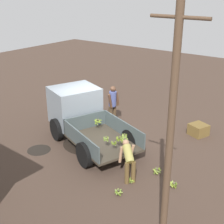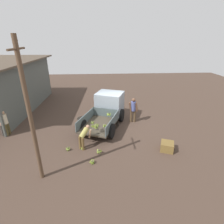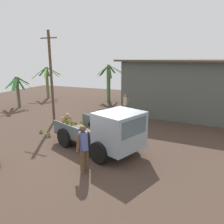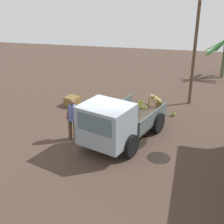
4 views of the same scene
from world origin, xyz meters
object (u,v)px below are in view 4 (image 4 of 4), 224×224
banana_bunch_on_ground_0 (140,108)px  wooden_crate_0 (72,101)px  person_foreground_visitor (72,117)px  person_worker_loading (156,102)px  utility_pole (195,49)px  banana_bunch_on_ground_3 (173,114)px  banana_bunch_on_ground_2 (157,113)px  banana_bunch_on_ground_1 (148,103)px  cargo_truck (112,124)px

banana_bunch_on_ground_0 → wooden_crate_0: size_ratio=0.45×
person_foreground_visitor → person_worker_loading: bearing=-36.1°
utility_pole → wooden_crate_0: bearing=-75.4°
person_worker_loading → banana_bunch_on_ground_3: size_ratio=4.98×
wooden_crate_0 → banana_bunch_on_ground_0: bearing=91.0°
banana_bunch_on_ground_3 → person_worker_loading: bearing=-74.6°
utility_pole → person_foreground_visitor: utility_pole is taller
utility_pole → banana_bunch_on_ground_2: (1.90, -1.55, -2.81)m
utility_pole → person_foreground_visitor: bearing=-43.4°
person_worker_loading → banana_bunch_on_ground_1: (-1.36, -0.46, -0.62)m
banana_bunch_on_ground_3 → utility_pole: bearing=157.3°
utility_pole → banana_bunch_on_ground_0: 3.97m
wooden_crate_0 → banana_bunch_on_ground_3: bearing=86.7°
person_worker_loading → banana_bunch_on_ground_0: (-0.60, -0.80, -0.59)m
banana_bunch_on_ground_0 → banana_bunch_on_ground_2: size_ratio=1.33×
person_worker_loading → banana_bunch_on_ground_2: bearing=-162.4°
banana_bunch_on_ground_2 → wooden_crate_0: size_ratio=0.34×
banana_bunch_on_ground_3 → cargo_truck: bearing=-32.6°
banana_bunch_on_ground_1 → banana_bunch_on_ground_3: (1.12, 1.31, 0.01)m
cargo_truck → wooden_crate_0: bearing=-121.7°
banana_bunch_on_ground_1 → banana_bunch_on_ground_3: 1.73m
person_worker_loading → wooden_crate_0: size_ratio=1.89×
cargo_truck → person_foreground_visitor: size_ratio=2.64×
utility_pole → person_worker_loading: utility_pole is taller
utility_pole → banana_bunch_on_ground_2: utility_pole is taller
banana_bunch_on_ground_1 → wooden_crate_0: 3.98m
person_foreground_visitor → banana_bunch_on_ground_3: bearing=-40.7°
utility_pole → banana_bunch_on_ground_1: bearing=-70.6°
utility_pole → person_worker_loading: size_ratio=4.58×
cargo_truck → utility_pole: bearing=171.5°
utility_pole → wooden_crate_0: 6.73m
person_foreground_visitor → banana_bunch_on_ground_3: (-3.17, 3.99, -0.86)m
banana_bunch_on_ground_2 → banana_bunch_on_ground_3: size_ratio=0.89×
utility_pole → banana_bunch_on_ground_3: (1.86, -0.78, -2.79)m
person_foreground_visitor → wooden_crate_0: 3.75m
utility_pole → banana_bunch_on_ground_3: 3.44m
cargo_truck → banana_bunch_on_ground_3: (-3.55, 2.27, -0.92)m
banana_bunch_on_ground_3 → banana_bunch_on_ground_2: bearing=-87.2°
utility_pole → banana_bunch_on_ground_1: (0.74, -2.09, -2.79)m
banana_bunch_on_ground_0 → banana_bunch_on_ground_1: (-0.76, 0.33, -0.03)m
wooden_crate_0 → person_foreground_visitor: bearing=19.3°
cargo_truck → banana_bunch_on_ground_0: bearing=-168.1°
person_worker_loading → wooden_crate_0: 4.41m
banana_bunch_on_ground_1 → person_foreground_visitor: bearing=-31.9°
wooden_crate_0 → banana_bunch_on_ground_2: bearing=85.7°
banana_bunch_on_ground_1 → banana_bunch_on_ground_2: 1.28m
banana_bunch_on_ground_3 → wooden_crate_0: bearing=-93.3°
person_worker_loading → utility_pole: bearing=-178.3°
cargo_truck → banana_bunch_on_ground_1: bearing=-170.6°
person_worker_loading → banana_bunch_on_ground_2: 0.67m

